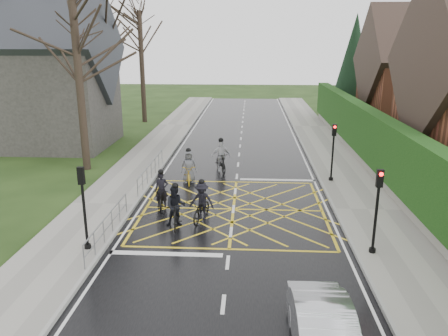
# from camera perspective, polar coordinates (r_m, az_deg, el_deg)

# --- Properties ---
(ground) EXTENTS (120.00, 120.00, 0.00)m
(ground) POSITION_cam_1_polar(r_m,az_deg,el_deg) (19.95, 1.23, -5.41)
(ground) COLOR black
(ground) RESTS_ON ground
(road) EXTENTS (9.00, 80.00, 0.01)m
(road) POSITION_cam_1_polar(r_m,az_deg,el_deg) (19.95, 1.23, -5.40)
(road) COLOR black
(road) RESTS_ON ground
(sidewalk_right) EXTENTS (3.00, 80.00, 0.15)m
(sidewalk_right) POSITION_cam_1_polar(r_m,az_deg,el_deg) (20.61, 18.22, -5.31)
(sidewalk_right) COLOR gray
(sidewalk_right) RESTS_ON ground
(sidewalk_left) EXTENTS (3.00, 80.00, 0.15)m
(sidewalk_left) POSITION_cam_1_polar(r_m,az_deg,el_deg) (21.00, -15.41, -4.67)
(sidewalk_left) COLOR gray
(sidewalk_left) RESTS_ON ground
(stone_wall) EXTENTS (0.50, 38.00, 0.70)m
(stone_wall) POSITION_cam_1_polar(r_m,az_deg,el_deg) (26.47, 18.78, -0.01)
(stone_wall) COLOR slate
(stone_wall) RESTS_ON ground
(hedge) EXTENTS (0.90, 38.00, 2.80)m
(hedge) POSITION_cam_1_polar(r_m,az_deg,el_deg) (26.07, 19.13, 3.69)
(hedge) COLOR black
(hedge) RESTS_ON stone_wall
(house_far) EXTENTS (9.80, 8.80, 10.30)m
(house_far) POSITION_cam_1_polar(r_m,az_deg,el_deg) (39.26, 24.85, 10.38)
(house_far) COLOR brown
(house_far) RESTS_ON ground
(conifer) EXTENTS (4.60, 4.60, 10.00)m
(conifer) POSITION_cam_1_polar(r_m,az_deg,el_deg) (45.72, 16.55, 12.60)
(conifer) COLOR black
(conifer) RESTS_ON ground
(church) EXTENTS (8.80, 7.80, 11.00)m
(church) POSITION_cam_1_polar(r_m,az_deg,el_deg) (33.77, -21.90, 10.96)
(church) COLOR #2D2B28
(church) RESTS_ON ground
(tree_near) EXTENTS (9.24, 9.24, 11.44)m
(tree_near) POSITION_cam_1_polar(r_m,az_deg,el_deg) (26.38, -18.92, 16.60)
(tree_near) COLOR black
(tree_near) RESTS_ON ground
(tree_mid) EXTENTS (10.08, 10.08, 12.48)m
(tree_mid) POSITION_cam_1_polar(r_m,az_deg,el_deg) (34.27, -15.50, 17.80)
(tree_mid) COLOR black
(tree_mid) RESTS_ON ground
(tree_far) EXTENTS (8.40, 8.40, 10.40)m
(tree_far) POSITION_cam_1_polar(r_m,az_deg,el_deg) (41.75, -10.81, 15.71)
(tree_far) COLOR black
(tree_far) RESTS_ON ground
(railing_south) EXTENTS (0.05, 5.04, 1.03)m
(railing_south) POSITION_cam_1_polar(r_m,az_deg,el_deg) (17.25, -14.96, -6.75)
(railing_south) COLOR slate
(railing_south) RESTS_ON ground
(railing_north) EXTENTS (0.05, 6.04, 1.03)m
(railing_north) POSITION_cam_1_polar(r_m,az_deg,el_deg) (24.07, -9.51, 0.16)
(railing_north) COLOR slate
(railing_north) RESTS_ON ground
(traffic_light_ne) EXTENTS (0.24, 0.31, 3.21)m
(traffic_light_ne) POSITION_cam_1_polar(r_m,az_deg,el_deg) (23.84, 14.01, 1.92)
(traffic_light_ne) COLOR black
(traffic_light_ne) RESTS_ON ground
(traffic_light_se) EXTENTS (0.24, 0.31, 3.21)m
(traffic_light_se) POSITION_cam_1_polar(r_m,az_deg,el_deg) (16.04, 19.27, -5.51)
(traffic_light_se) COLOR black
(traffic_light_se) RESTS_ON ground
(traffic_light_sw) EXTENTS (0.24, 0.31, 3.21)m
(traffic_light_sw) POSITION_cam_1_polar(r_m,az_deg,el_deg) (16.21, -17.78, -5.14)
(traffic_light_sw) COLOR black
(traffic_light_sw) RESTS_ON ground
(cyclist_rear) EXTENTS (0.94, 1.95, 1.82)m
(cyclist_rear) POSITION_cam_1_polar(r_m,az_deg,el_deg) (20.14, -8.17, -3.57)
(cyclist_rear) COLOR black
(cyclist_rear) RESTS_ON ground
(cyclist_back) EXTENTS (0.91, 1.92, 1.87)m
(cyclist_back) POSITION_cam_1_polar(r_m,az_deg,el_deg) (18.05, -6.33, -5.48)
(cyclist_back) COLOR black
(cyclist_back) RESTS_ON ground
(cyclist_mid) EXTENTS (1.19, 1.96, 1.81)m
(cyclist_mid) POSITION_cam_1_polar(r_m,az_deg,el_deg) (18.62, -2.92, -4.86)
(cyclist_mid) COLOR black
(cyclist_mid) RESTS_ON ground
(cyclist_front) EXTENTS (1.18, 2.11, 2.03)m
(cyclist_front) POSITION_cam_1_polar(r_m,az_deg,el_deg) (25.36, -0.41, 1.12)
(cyclist_front) COLOR black
(cyclist_front) RESTS_ON ground
(cyclist_lead) EXTENTS (1.02, 2.06, 1.91)m
(cyclist_lead) POSITION_cam_1_polar(r_m,az_deg,el_deg) (23.52, -4.64, -0.36)
(cyclist_lead) COLOR #B78F16
(cyclist_lead) RESTS_ON ground
(car) EXTENTS (1.51, 4.06, 1.33)m
(car) POSITION_cam_1_polar(r_m,az_deg,el_deg) (11.29, 13.02, -20.56)
(car) COLOR #AFB1B6
(car) RESTS_ON ground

